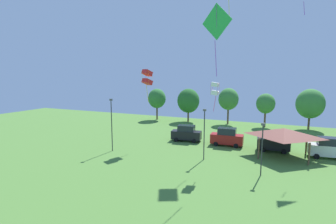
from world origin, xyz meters
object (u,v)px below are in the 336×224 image
(parked_car_third_from_left, at_px, (273,142))
(park_pavilion, at_px, (284,132))
(parked_car_leftmost, at_px, (186,133))
(treeline_tree_3, at_px, (266,104))
(treeline_tree_2, at_px, (228,99))
(parked_car_second_from_left, at_px, (227,137))
(treeline_tree_4, at_px, (310,104))
(light_post_0, at_px, (262,146))
(parked_car_rightmost_in_row, at_px, (328,148))
(treeline_tree_0, at_px, (157,99))
(light_post_3, at_px, (204,131))
(treeline_tree_1, at_px, (188,101))
(light_post_2, at_px, (112,122))
(kite_flying_5, at_px, (217,23))
(kite_flying_2, at_px, (215,89))
(kite_flying_6, at_px, (147,77))

(parked_car_third_from_left, distance_m, park_pavilion, 2.91)
(parked_car_leftmost, bearing_deg, treeline_tree_3, 51.94)
(treeline_tree_2, bearing_deg, parked_car_second_from_left, -79.21)
(treeline_tree_2, xyz_separation_m, treeline_tree_4, (14.87, 0.71, -0.36))
(parked_car_leftmost, xyz_separation_m, light_post_0, (11.64, -10.01, 1.87))
(parked_car_second_from_left, height_order, parked_car_rightmost_in_row, parked_car_second_from_left)
(parked_car_rightmost_in_row, relative_size, treeline_tree_0, 0.62)
(light_post_3, height_order, treeline_tree_1, treeline_tree_1)
(parked_car_rightmost_in_row, bearing_deg, park_pavilion, -166.42)
(light_post_2, bearing_deg, treeline_tree_0, 102.80)
(kite_flying_5, xyz_separation_m, treeline_tree_4, (10.61, 29.55, -10.05))
(parked_car_second_from_left, distance_m, light_post_3, 7.84)
(kite_flying_2, height_order, parked_car_third_from_left, kite_flying_2)
(kite_flying_2, xyz_separation_m, light_post_0, (5.03, -0.55, -5.53))
(treeline_tree_3, bearing_deg, parked_car_leftmost, -121.12)
(kite_flying_5, xyz_separation_m, kite_flying_6, (-11.34, 7.17, -5.09))
(parked_car_third_from_left, xyz_separation_m, treeline_tree_2, (-9.45, 17.30, 3.87))
(parked_car_third_from_left, relative_size, light_post_0, 0.78)
(parked_car_second_from_left, bearing_deg, kite_flying_6, -158.99)
(kite_flying_5, bearing_deg, light_post_3, 117.10)
(kite_flying_6, xyz_separation_m, light_post_0, (15.76, -5.26, -6.66))
(kite_flying_5, distance_m, parked_car_second_from_left, 18.03)
(light_post_0, distance_m, treeline_tree_4, 28.38)
(treeline_tree_2, bearing_deg, treeline_tree_0, -175.91)
(parked_car_leftmost, distance_m, treeline_tree_1, 17.43)
(kite_flying_2, relative_size, treeline_tree_0, 0.45)
(light_post_0, height_order, treeline_tree_0, treeline_tree_0)
(parked_car_rightmost_in_row, bearing_deg, light_post_0, -131.07)
(light_post_2, xyz_separation_m, light_post_3, (12.19, 1.44, -0.44))
(kite_flying_2, xyz_separation_m, treeline_tree_1, (-12.10, 25.67, -4.08))
(parked_car_third_from_left, xyz_separation_m, treeline_tree_0, (-25.25, 16.17, 3.51))
(light_post_2, bearing_deg, kite_flying_5, -11.59)
(treeline_tree_3, bearing_deg, treeline_tree_4, 5.95)
(light_post_3, bearing_deg, treeline_tree_0, 127.39)
(parked_car_second_from_left, bearing_deg, light_post_0, -64.49)
(parked_car_second_from_left, xyz_separation_m, parked_car_rightmost_in_row, (12.40, -0.63, -0.01))
(kite_flying_6, bearing_deg, treeline_tree_3, 56.52)
(light_post_0, bearing_deg, treeline_tree_3, 93.17)
(parked_car_leftmost, height_order, parked_car_second_from_left, parked_car_second_from_left)
(treeline_tree_1, bearing_deg, light_post_0, -56.84)
(treeline_tree_4, bearing_deg, parked_car_leftmost, -135.34)
(kite_flying_6, xyz_separation_m, light_post_2, (-3.11, -4.21, -5.84))
(kite_flying_2, relative_size, treeline_tree_3, 0.48)
(kite_flying_6, height_order, park_pavilion, kite_flying_6)
(light_post_3, xyz_separation_m, treeline_tree_0, (-17.81, 23.31, 1.33))
(kite_flying_2, height_order, light_post_0, kite_flying_2)
(kite_flying_2, distance_m, treeline_tree_1, 28.67)
(treeline_tree_1, bearing_deg, kite_flying_2, -64.76)
(kite_flying_5, xyz_separation_m, light_post_3, (-2.25, 4.40, -11.38))
(kite_flying_5, height_order, light_post_0, kite_flying_5)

